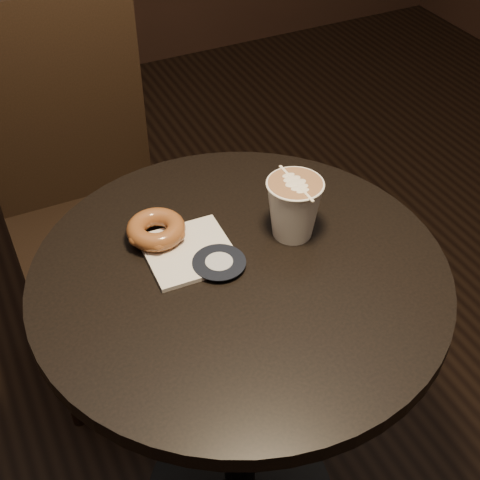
{
  "coord_description": "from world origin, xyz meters",
  "views": [
    {
      "loc": [
        -0.35,
        -0.72,
        1.51
      ],
      "look_at": [
        0.01,
        0.03,
        0.79
      ],
      "focal_mm": 50.0,
      "sensor_mm": 36.0,
      "label": 1
    }
  ],
  "objects_px": {
    "pastry_bag": "(189,251)",
    "doughnut": "(156,229)",
    "chair": "(83,184)",
    "latte_cup": "(294,209)",
    "cafe_table": "(240,347)"
  },
  "relations": [
    {
      "from": "cafe_table",
      "to": "latte_cup",
      "type": "height_order",
      "value": "latte_cup"
    },
    {
      "from": "cafe_table",
      "to": "chair",
      "type": "relative_size",
      "value": 0.76
    },
    {
      "from": "chair",
      "to": "latte_cup",
      "type": "bearing_deg",
      "value": -67.2
    },
    {
      "from": "doughnut",
      "to": "cafe_table",
      "type": "bearing_deg",
      "value": -53.12
    },
    {
      "from": "chair",
      "to": "doughnut",
      "type": "distance_m",
      "value": 0.55
    },
    {
      "from": "latte_cup",
      "to": "doughnut",
      "type": "bearing_deg",
      "value": 158.63
    },
    {
      "from": "doughnut",
      "to": "chair",
      "type": "bearing_deg",
      "value": 92.65
    },
    {
      "from": "chair",
      "to": "doughnut",
      "type": "relative_size",
      "value": 9.66
    },
    {
      "from": "pastry_bag",
      "to": "doughnut",
      "type": "xyz_separation_m",
      "value": [
        -0.04,
        0.06,
        0.02
      ]
    },
    {
      "from": "doughnut",
      "to": "latte_cup",
      "type": "distance_m",
      "value": 0.24
    },
    {
      "from": "chair",
      "to": "latte_cup",
      "type": "height_order",
      "value": "chair"
    },
    {
      "from": "chair",
      "to": "pastry_bag",
      "type": "bearing_deg",
      "value": -83.7
    },
    {
      "from": "pastry_bag",
      "to": "latte_cup",
      "type": "distance_m",
      "value": 0.19
    },
    {
      "from": "pastry_bag",
      "to": "doughnut",
      "type": "distance_m",
      "value": 0.07
    },
    {
      "from": "chair",
      "to": "latte_cup",
      "type": "distance_m",
      "value": 0.68
    }
  ]
}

